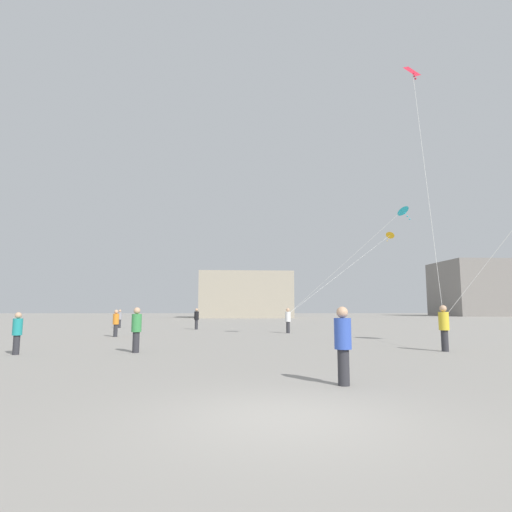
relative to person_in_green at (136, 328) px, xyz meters
name	(u,v)px	position (x,y,z in m)	size (l,w,h in m)	color
ground_plane	(286,418)	(4.94, -9.91, -0.96)	(300.00, 300.00, 0.00)	gray
person_in_green	(136,328)	(0.00, 0.00, 0.00)	(0.38, 0.38, 1.75)	#2D2D33
person_in_white	(288,319)	(7.18, 12.91, -0.01)	(0.38, 0.38, 1.74)	#2D2D33
person_in_teal	(17,331)	(-4.26, -0.63, -0.10)	(0.34, 0.34, 1.57)	#2D2D33
person_in_blue	(343,342)	(6.49, -7.14, 0.00)	(0.38, 0.38, 1.75)	#2D2D33
person_in_black	(196,318)	(0.15, 18.32, -0.02)	(0.38, 0.38, 1.72)	#2D2D33
person_in_orange	(116,322)	(-3.67, 9.30, -0.06)	(0.36, 0.36, 1.64)	#2D2D33
person_in_yellow	(444,326)	(12.25, 0.23, 0.05)	(0.40, 0.40, 1.84)	#2D2D33
person_in_grey	(120,318)	(-6.99, 21.16, -0.07)	(0.35, 0.35, 1.62)	#2D2D33
kite_amber_diamond	(388,237)	(18.43, 24.46, 7.90)	(12.14, 12.43, 8.13)	yellow
kite_cyan_diamond	(401,213)	(14.64, 10.73, 7.16)	(8.14, 2.76, 7.26)	#1EB2C6
kite_crimson_delta	(414,79)	(12.53, 2.57, 11.99)	(1.02, 2.84, 12.43)	red
building_left_hall	(245,295)	(3.94, 63.86, 3.31)	(17.71, 11.57, 8.54)	#A39984
building_centre_hall	(475,289)	(57.94, 81.39, 5.41)	(16.34, 16.67, 12.73)	gray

